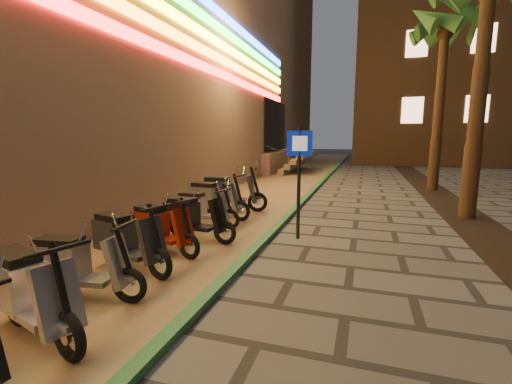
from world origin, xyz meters
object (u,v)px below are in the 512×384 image
(scooter_7, at_px, (159,227))
(scooter_8, at_px, (192,217))
(pedestrian_sign, at_px, (299,168))
(scooter_10, at_px, (213,198))
(scooter_11, at_px, (227,192))
(scooter_9, at_px, (201,208))
(scooter_5, at_px, (77,265))
(scooter_4, at_px, (28,291))
(scooter_6, at_px, (125,239))

(scooter_7, distance_m, scooter_8, 0.88)
(pedestrian_sign, bearing_deg, scooter_10, 138.67)
(scooter_10, height_order, scooter_11, scooter_11)
(scooter_8, bearing_deg, scooter_11, 103.64)
(scooter_9, xyz_separation_m, scooter_11, (-0.08, 1.82, 0.10))
(scooter_10, relative_size, scooter_11, 0.93)
(scooter_7, relative_size, scooter_10, 0.90)
(scooter_8, bearing_deg, scooter_5, -87.41)
(scooter_4, relative_size, scooter_8, 1.01)
(scooter_5, relative_size, scooter_10, 0.89)
(scooter_5, height_order, scooter_10, scooter_10)
(scooter_8, height_order, scooter_9, scooter_8)
(scooter_8, xyz_separation_m, scooter_11, (-0.37, 2.80, 0.07))
(scooter_10, bearing_deg, scooter_6, -80.44)
(scooter_5, relative_size, scooter_7, 1.00)
(scooter_6, distance_m, scooter_8, 1.77)
(scooter_5, bearing_deg, pedestrian_sign, 49.76)
(scooter_4, height_order, scooter_5, scooter_4)
(scooter_4, height_order, scooter_8, scooter_4)
(pedestrian_sign, distance_m, scooter_9, 2.59)
(scooter_4, xyz_separation_m, scooter_5, (-0.18, 0.82, -0.03))
(scooter_5, distance_m, scooter_11, 5.61)
(scooter_4, relative_size, scooter_10, 0.95)
(scooter_6, relative_size, scooter_11, 0.88)
(scooter_4, distance_m, scooter_8, 3.63)
(scooter_8, bearing_deg, scooter_9, 112.68)
(scooter_6, height_order, scooter_9, scooter_6)
(pedestrian_sign, xyz_separation_m, scooter_7, (-2.28, -1.61, -1.02))
(pedestrian_sign, bearing_deg, scooter_7, -160.85)
(scooter_7, bearing_deg, scooter_9, 107.70)
(scooter_4, distance_m, scooter_7, 2.78)
(pedestrian_sign, height_order, scooter_5, pedestrian_sign)
(scooter_9, bearing_deg, scooter_6, -92.55)
(scooter_11, bearing_deg, scooter_10, -104.46)
(scooter_8, distance_m, scooter_9, 1.03)
(scooter_8, relative_size, scooter_9, 1.06)
(scooter_6, bearing_deg, scooter_5, -70.89)
(pedestrian_sign, relative_size, scooter_9, 1.52)
(pedestrian_sign, distance_m, scooter_5, 4.33)
(scooter_10, bearing_deg, scooter_11, 94.79)
(scooter_5, relative_size, scooter_9, 1.01)
(pedestrian_sign, relative_size, scooter_6, 1.42)
(scooter_7, xyz_separation_m, scooter_11, (-0.17, 3.66, 0.09))
(pedestrian_sign, height_order, scooter_11, pedestrian_sign)
(pedestrian_sign, bearing_deg, scooter_5, -138.29)
(scooter_7, height_order, scooter_11, scooter_11)
(scooter_4, height_order, scooter_10, scooter_10)
(pedestrian_sign, height_order, scooter_7, pedestrian_sign)
(scooter_7, bearing_deg, scooter_11, 107.62)
(scooter_5, bearing_deg, scooter_8, 78.45)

